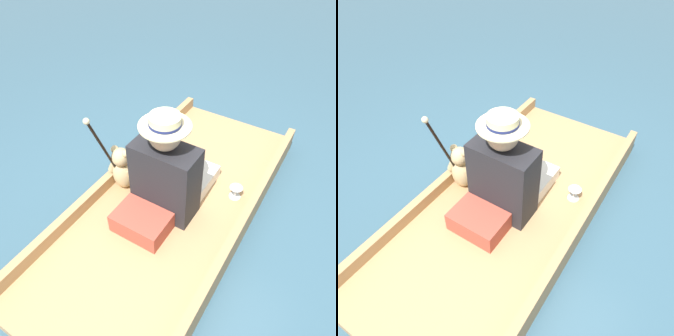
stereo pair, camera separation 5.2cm
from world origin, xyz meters
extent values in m
plane|color=#385B70|center=(0.00, 0.00, 0.00)|extent=(16.00, 16.00, 0.00)
cube|color=tan|center=(0.00, 0.00, 0.07)|extent=(1.13, 2.56, 0.14)
cube|color=tan|center=(-0.53, 0.00, 0.19)|extent=(0.06, 2.56, 0.10)
cube|color=tan|center=(0.53, 0.00, 0.19)|extent=(0.06, 2.56, 0.10)
cube|color=#B24738|center=(-0.06, -0.32, 0.21)|extent=(0.38, 0.26, 0.15)
cube|color=white|center=(-0.02, 0.25, 0.20)|extent=(0.41, 0.40, 0.11)
cube|color=#232328|center=(-0.02, -0.07, 0.43)|extent=(0.45, 0.24, 0.57)
cube|color=beige|center=(-0.02, 0.06, 0.47)|extent=(0.04, 0.01, 0.32)
cube|color=white|center=(-0.14, 0.06, 0.50)|extent=(0.02, 0.01, 0.34)
cube|color=white|center=(0.10, 0.06, 0.50)|extent=(0.02, 0.01, 0.34)
sphere|color=tan|center=(-0.02, -0.07, 0.82)|extent=(0.21, 0.21, 0.21)
cylinder|color=beige|center=(-0.02, -0.07, 0.89)|extent=(0.33, 0.33, 0.01)
cylinder|color=beige|center=(-0.02, -0.07, 0.92)|extent=(0.20, 0.20, 0.07)
cylinder|color=navy|center=(-0.02, -0.07, 0.90)|extent=(0.20, 0.20, 0.02)
ellipsoid|color=tan|center=(-0.42, -0.04, 0.26)|extent=(0.17, 0.14, 0.25)
sphere|color=tan|center=(-0.42, -0.04, 0.44)|extent=(0.14, 0.14, 0.14)
sphere|color=tan|center=(-0.42, 0.02, 0.43)|extent=(0.06, 0.06, 0.06)
sphere|color=tan|center=(-0.47, -0.04, 0.50)|extent=(0.06, 0.06, 0.06)
sphere|color=tan|center=(-0.37, -0.04, 0.50)|extent=(0.06, 0.06, 0.06)
cylinder|color=tan|center=(-0.51, -0.04, 0.31)|extent=(0.09, 0.06, 0.11)
cylinder|color=tan|center=(-0.33, -0.04, 0.31)|extent=(0.09, 0.06, 0.11)
sphere|color=tan|center=(-0.47, -0.01, 0.17)|extent=(0.07, 0.07, 0.07)
sphere|color=tan|center=(-0.38, -0.01, 0.17)|extent=(0.07, 0.07, 0.07)
cylinder|color=silver|center=(0.38, 0.30, 0.14)|extent=(0.09, 0.09, 0.01)
cylinder|color=silver|center=(0.38, 0.30, 0.17)|extent=(0.01, 0.01, 0.05)
cone|color=silver|center=(0.38, 0.30, 0.22)|extent=(0.10, 0.10, 0.04)
cylinder|color=black|center=(-0.46, -0.13, 0.51)|extent=(0.02, 0.29, 0.74)
sphere|color=beige|center=(-0.46, -0.27, 0.88)|extent=(0.04, 0.04, 0.04)
camera|label=1|loc=(0.83, -1.43, 2.03)|focal=35.00mm
camera|label=2|loc=(0.87, -1.40, 2.03)|focal=35.00mm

